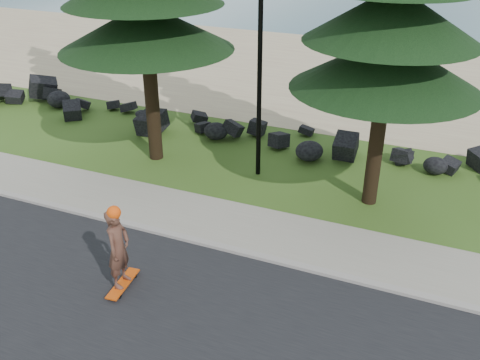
# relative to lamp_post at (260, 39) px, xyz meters

# --- Properties ---
(ground) EXTENTS (160.00, 160.00, 0.00)m
(ground) POSITION_rel_lamp_post_xyz_m (0.00, -3.20, -4.13)
(ground) COLOR #3A5A1C
(ground) RESTS_ON ground
(road) EXTENTS (160.00, 7.00, 0.02)m
(road) POSITION_rel_lamp_post_xyz_m (0.00, -7.70, -4.12)
(road) COLOR black
(road) RESTS_ON ground
(kerb) EXTENTS (160.00, 0.20, 0.10)m
(kerb) POSITION_rel_lamp_post_xyz_m (0.00, -4.10, -4.08)
(kerb) COLOR #A09790
(kerb) RESTS_ON ground
(sidewalk) EXTENTS (160.00, 2.00, 0.08)m
(sidewalk) POSITION_rel_lamp_post_xyz_m (0.00, -3.00, -4.09)
(sidewalk) COLOR gray
(sidewalk) RESTS_ON ground
(beach_sand) EXTENTS (160.00, 15.00, 0.01)m
(beach_sand) POSITION_rel_lamp_post_xyz_m (0.00, 11.30, -4.13)
(beach_sand) COLOR tan
(beach_sand) RESTS_ON ground
(seawall_boulders) EXTENTS (60.00, 2.40, 1.10)m
(seawall_boulders) POSITION_rel_lamp_post_xyz_m (0.00, 2.40, -4.13)
(seawall_boulders) COLOR black
(seawall_boulders) RESTS_ON ground
(lamp_post) EXTENTS (0.25, 0.14, 8.14)m
(lamp_post) POSITION_rel_lamp_post_xyz_m (0.00, 0.00, 0.00)
(lamp_post) COLOR black
(lamp_post) RESTS_ON ground
(skateboarder) EXTENTS (0.50, 1.12, 2.04)m
(skateboarder) POSITION_rel_lamp_post_xyz_m (-0.75, -6.26, -3.11)
(skateboarder) COLOR #DA4B0C
(skateboarder) RESTS_ON ground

